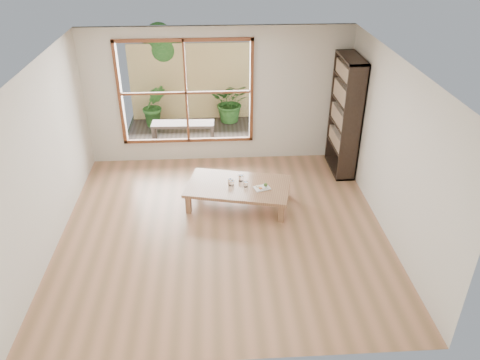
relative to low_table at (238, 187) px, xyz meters
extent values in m
plane|color=tan|center=(-0.28, -0.70, -0.33)|extent=(5.00, 5.00, 0.00)
cube|color=#976D49|center=(0.00, 0.00, 0.02)|extent=(1.87, 1.32, 0.05)
cube|color=#976D49|center=(-0.83, -0.21, -0.17)|extent=(0.10, 0.10, 0.32)
cube|color=#976D49|center=(-0.65, 0.56, -0.17)|extent=(0.10, 0.10, 0.32)
cube|color=#976D49|center=(0.65, -0.56, -0.17)|extent=(0.10, 0.10, 0.32)
cube|color=#976D49|center=(0.83, 0.21, -0.17)|extent=(0.10, 0.10, 0.32)
cube|color=white|center=(-0.22, 0.79, -0.29)|extent=(0.62, 0.62, 0.07)
cube|color=black|center=(2.03, 1.15, 0.76)|extent=(0.35, 0.98, 2.18)
cylinder|color=silver|center=(-0.13, 0.00, 0.11)|extent=(0.07, 0.07, 0.12)
cylinder|color=silver|center=(0.12, -0.06, 0.09)|extent=(0.06, 0.06, 0.09)
cylinder|color=silver|center=(0.05, 0.14, 0.10)|extent=(0.08, 0.08, 0.10)
cylinder|color=silver|center=(-0.11, 0.00, 0.09)|extent=(0.07, 0.07, 0.08)
cube|color=white|center=(0.38, -0.13, 0.05)|extent=(0.30, 0.25, 0.02)
sphere|color=#446629|center=(0.45, -0.09, 0.09)|extent=(0.06, 0.06, 0.06)
cube|color=orange|center=(0.36, -0.17, 0.07)|extent=(0.05, 0.05, 0.02)
cube|color=beige|center=(0.32, -0.10, 0.07)|extent=(0.07, 0.06, 0.02)
cylinder|color=silver|center=(0.41, -0.19, 0.07)|extent=(0.14, 0.06, 0.01)
cube|color=#372E28|center=(-0.88, 2.86, -0.33)|extent=(2.80, 2.00, 0.05)
cube|color=black|center=(-1.03, 2.55, 0.09)|extent=(1.34, 0.43, 0.06)
cube|color=black|center=(-1.66, 2.42, -0.12)|extent=(0.06, 0.06, 0.36)
cube|color=black|center=(-1.65, 2.73, -0.12)|extent=(0.06, 0.06, 0.36)
cube|color=black|center=(-0.42, 2.38, -0.12)|extent=(0.06, 0.06, 0.36)
cube|color=black|center=(-0.41, 2.68, -0.12)|extent=(0.06, 0.06, 0.36)
cube|color=tan|center=(-0.88, 3.86, 0.57)|extent=(2.80, 0.06, 1.80)
imported|color=#336023|center=(0.04, 3.59, 0.17)|extent=(0.90, 0.79, 0.95)
imported|color=#336023|center=(-1.71, 3.42, 0.19)|extent=(0.60, 0.51, 0.98)
cylinder|color=#4C3D2D|center=(-1.58, 4.16, 0.47)|extent=(0.14, 0.14, 1.60)
sphere|color=#336023|center=(-1.46, 4.16, 1.32)|extent=(0.84, 0.84, 0.84)
sphere|color=#336023|center=(-1.73, 4.24, 1.12)|extent=(0.70, 0.70, 0.70)
sphere|color=#336023|center=(-1.55, 4.06, 1.57)|extent=(0.64, 0.64, 0.64)
camera|label=1|loc=(-0.38, -6.71, 4.00)|focal=35.00mm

